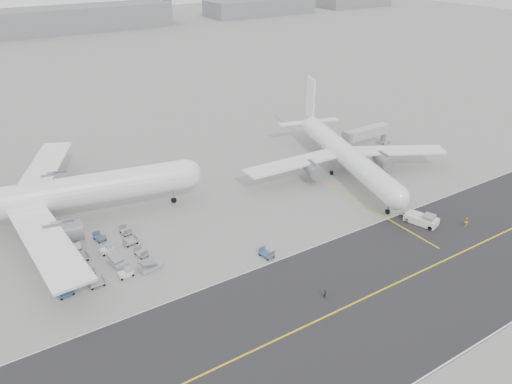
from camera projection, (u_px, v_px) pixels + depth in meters
ground at (257, 260)px, 87.69m from camera, size 700.00×700.00×0.00m
taxiway at (347, 306)px, 76.63m from camera, size 220.00×59.00×0.03m
horizon_buildings at (63, 32)px, 296.93m from camera, size 520.00×28.00×28.00m
airliner_a at (43, 197)px, 95.46m from camera, size 62.48×61.25×21.75m
airliner_b at (345, 154)px, 117.34m from camera, size 49.09×50.16×17.73m
pushback_tug at (422, 219)px, 98.33m from camera, size 4.72×8.36×2.37m
jet_bridge at (367, 133)px, 132.44m from camera, size 15.49×3.09×5.86m
gse_cluster at (99, 262)px, 87.13m from camera, size 23.80×23.13×1.92m
stray_dolly at (267, 257)px, 88.56m from camera, size 2.04×2.89×1.64m
ground_crew_a at (325, 294)px, 78.11m from camera, size 0.67×0.54×1.60m
ground_crew_b at (466, 222)px, 97.59m from camera, size 0.89×0.70×1.77m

